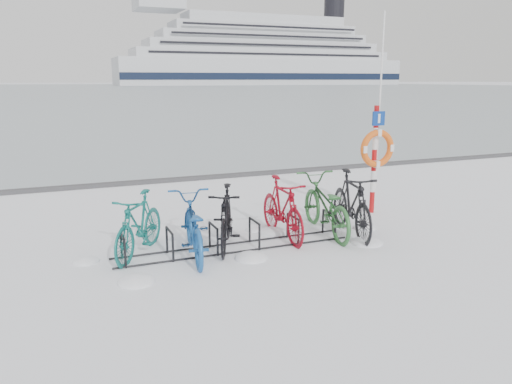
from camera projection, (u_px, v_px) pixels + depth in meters
The scene contains 13 objects.
ground at pixel (234, 249), 8.31m from camera, with size 900.00×900.00×0.00m, color white.
ice_sheet at pixel (59, 89), 148.41m from camera, with size 400.00×298.00×0.02m, color #A8B6BE.
quay_edge at pixel (162, 181), 13.63m from camera, with size 400.00×0.25×0.10m, color #3F3F42.
bike_rack at pixel (234, 238), 8.27m from camera, with size 4.00×0.48×0.46m.
lifebuoy_station at pixel (377, 149), 10.22m from camera, with size 0.78×0.22×4.07m.
cruise_ferry at pixel (262, 58), 247.89m from camera, with size 144.78×27.29×47.57m.
bike_0 at pixel (139, 223), 7.95m from camera, with size 0.49×1.74×1.04m, color #11635D.
bike_1 at pixel (193, 224), 7.91m from camera, with size 0.68×1.94×1.02m, color #1B559B.
bike_2 at pixel (226, 216), 8.33m from camera, with size 0.50×1.76×1.06m, color black.
bike_3 at pixel (282, 207), 8.82m from camera, with size 0.52×1.84×1.11m, color maroon.
bike_4 at pixel (325, 204), 9.08m from camera, with size 0.72×2.08×1.09m, color #2E6A32.
bike_5 at pixel (352, 202), 8.99m from camera, with size 0.56×1.98×1.19m, color black.
snow_drifts at pixel (260, 249), 8.29m from camera, with size 5.42×2.07×0.19m.
Camera 1 is at (-2.63, -7.45, 2.76)m, focal length 35.00 mm.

